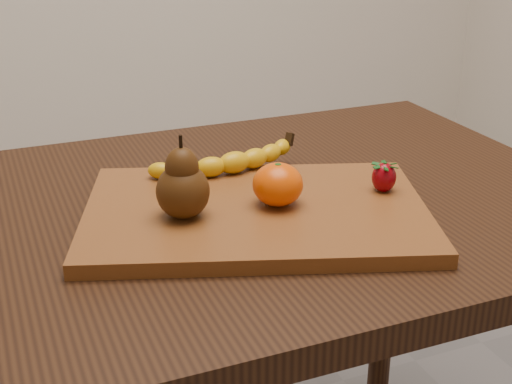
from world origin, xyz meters
name	(u,v)px	position (x,y,z in m)	size (l,w,h in m)	color
table	(247,260)	(0.00, 0.00, 0.66)	(1.00, 0.70, 0.76)	black
cutting_board	(256,213)	(-0.01, -0.07, 0.77)	(0.45, 0.30, 0.02)	brown
banana	(234,162)	(0.00, 0.06, 0.80)	(0.21, 0.05, 0.03)	#F0B70B
pear	(182,177)	(-0.11, -0.06, 0.83)	(0.07, 0.07, 0.11)	#43240A
mandarin	(278,184)	(0.02, -0.07, 0.81)	(0.07, 0.07, 0.06)	#EF4E02
strawberry	(384,176)	(0.17, -0.08, 0.80)	(0.03, 0.03, 0.04)	maroon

